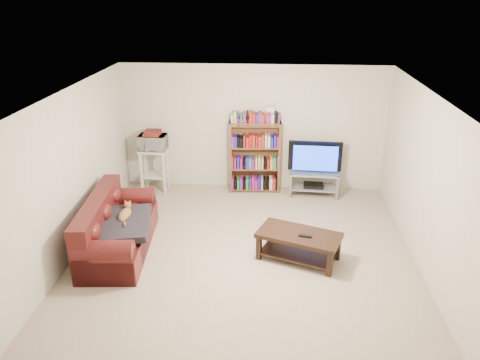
# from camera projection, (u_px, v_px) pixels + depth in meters

# --- Properties ---
(floor) EXTENTS (5.00, 5.00, 0.00)m
(floor) POSITION_uv_depth(u_px,v_px,m) (245.00, 251.00, 7.06)
(floor) COLOR tan
(floor) RESTS_ON ground
(ceiling) EXTENTS (5.00, 5.00, 0.00)m
(ceiling) POSITION_uv_depth(u_px,v_px,m) (245.00, 94.00, 6.14)
(ceiling) COLOR white
(ceiling) RESTS_ON ground
(wall_back) EXTENTS (5.00, 0.00, 5.00)m
(wall_back) POSITION_uv_depth(u_px,v_px,m) (253.00, 128.00, 8.90)
(wall_back) COLOR silver
(wall_back) RESTS_ON ground
(wall_front) EXTENTS (5.00, 0.00, 5.00)m
(wall_front) POSITION_uv_depth(u_px,v_px,m) (228.00, 281.00, 4.30)
(wall_front) COLOR silver
(wall_front) RESTS_ON ground
(wall_left) EXTENTS (0.00, 5.00, 5.00)m
(wall_left) POSITION_uv_depth(u_px,v_px,m) (73.00, 173.00, 6.77)
(wall_left) COLOR silver
(wall_left) RESTS_ON ground
(wall_right) EXTENTS (0.00, 5.00, 5.00)m
(wall_right) POSITION_uv_depth(u_px,v_px,m) (426.00, 183.00, 6.43)
(wall_right) COLOR silver
(wall_right) RESTS_ON ground
(sofa) EXTENTS (1.00, 2.02, 0.84)m
(sofa) POSITION_uv_depth(u_px,v_px,m) (114.00, 232.00, 7.01)
(sofa) COLOR #471212
(sofa) RESTS_ON floor
(blanket) EXTENTS (0.91, 1.09, 0.18)m
(blanket) POSITION_uv_depth(u_px,v_px,m) (123.00, 224.00, 6.81)
(blanket) COLOR black
(blanket) RESTS_ON sofa
(cat) EXTENTS (0.26, 0.55, 0.16)m
(cat) POSITION_uv_depth(u_px,v_px,m) (125.00, 215.00, 6.95)
(cat) COLOR brown
(cat) RESTS_ON sofa
(coffee_table) EXTENTS (1.30, 0.96, 0.43)m
(coffee_table) POSITION_uv_depth(u_px,v_px,m) (299.00, 241.00, 6.75)
(coffee_table) COLOR black
(coffee_table) RESTS_ON floor
(remote) EXTENTS (0.20, 0.09, 0.02)m
(remote) POSITION_uv_depth(u_px,v_px,m) (305.00, 236.00, 6.61)
(remote) COLOR black
(remote) RESTS_ON coffee_table
(tv_stand) EXTENTS (0.95, 0.46, 0.46)m
(tv_stand) POSITION_uv_depth(u_px,v_px,m) (314.00, 179.00, 8.85)
(tv_stand) COLOR #999EA3
(tv_stand) RESTS_ON floor
(television) EXTENTS (1.00, 0.18, 0.58)m
(television) POSITION_uv_depth(u_px,v_px,m) (315.00, 158.00, 8.68)
(television) COLOR black
(television) RESTS_ON tv_stand
(dvd_player) EXTENTS (0.38, 0.28, 0.06)m
(dvd_player) POSITION_uv_depth(u_px,v_px,m) (313.00, 185.00, 8.90)
(dvd_player) COLOR black
(dvd_player) RESTS_ON tv_stand
(bookshelf) EXTENTS (0.97, 0.35, 1.38)m
(bookshelf) POSITION_uv_depth(u_px,v_px,m) (255.00, 156.00, 8.90)
(bookshelf) COLOR brown
(bookshelf) RESTS_ON floor
(shelf_clutter) EXTENTS (0.71, 0.25, 0.28)m
(shelf_clutter) POSITION_uv_depth(u_px,v_px,m) (261.00, 116.00, 8.61)
(shelf_clutter) COLOR silver
(shelf_clutter) RESTS_ON bookshelf
(microwave_stand) EXTENTS (0.53, 0.39, 0.84)m
(microwave_stand) POSITION_uv_depth(u_px,v_px,m) (154.00, 164.00, 8.99)
(microwave_stand) COLOR silver
(microwave_stand) RESTS_ON floor
(microwave) EXTENTS (0.52, 0.36, 0.28)m
(microwave) POSITION_uv_depth(u_px,v_px,m) (153.00, 142.00, 8.82)
(microwave) COLOR silver
(microwave) RESTS_ON microwave_stand
(game_boxes) EXTENTS (0.31, 0.27, 0.05)m
(game_boxes) POSITION_uv_depth(u_px,v_px,m) (152.00, 134.00, 8.75)
(game_boxes) COLOR maroon
(game_boxes) RESTS_ON microwave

